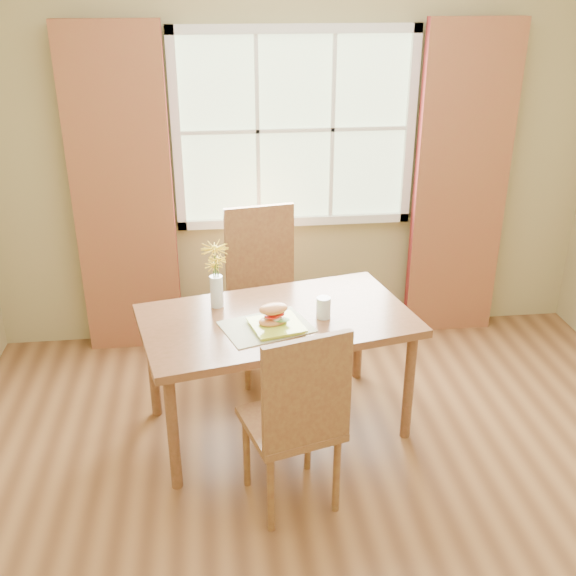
{
  "coord_description": "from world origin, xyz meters",
  "views": [
    {
      "loc": [
        -0.57,
        -2.59,
        2.41
      ],
      "look_at": [
        -0.19,
        0.65,
        0.91
      ],
      "focal_mm": 42.0,
      "sensor_mm": 36.0,
      "label": 1
    }
  ],
  "objects_px": {
    "water_glass": "(323,308)",
    "flower_vase": "(216,269)",
    "chair_near": "(298,415)",
    "chair_far": "(264,283)",
    "croissant_sandwich": "(273,315)",
    "dining_table": "(277,329)"
  },
  "relations": [
    {
      "from": "chair_near",
      "to": "water_glass",
      "type": "distance_m",
      "value": 0.74
    },
    {
      "from": "dining_table",
      "to": "chair_near",
      "type": "relative_size",
      "value": 1.58
    },
    {
      "from": "water_glass",
      "to": "flower_vase",
      "type": "height_order",
      "value": "flower_vase"
    },
    {
      "from": "chair_near",
      "to": "croissant_sandwich",
      "type": "distance_m",
      "value": 0.63
    },
    {
      "from": "chair_near",
      "to": "chair_far",
      "type": "xyz_separation_m",
      "value": [
        -0.04,
        1.42,
        0.04
      ]
    },
    {
      "from": "water_glass",
      "to": "flower_vase",
      "type": "bearing_deg",
      "value": 160.02
    },
    {
      "from": "flower_vase",
      "to": "chair_far",
      "type": "bearing_deg",
      "value": 60.22
    },
    {
      "from": "croissant_sandwich",
      "to": "flower_vase",
      "type": "height_order",
      "value": "flower_vase"
    },
    {
      "from": "croissant_sandwich",
      "to": "dining_table",
      "type": "bearing_deg",
      "value": 59.64
    },
    {
      "from": "chair_far",
      "to": "croissant_sandwich",
      "type": "bearing_deg",
      "value": -100.46
    },
    {
      "from": "chair_near",
      "to": "dining_table",
      "type": "bearing_deg",
      "value": 76.07
    },
    {
      "from": "chair_near",
      "to": "water_glass",
      "type": "height_order",
      "value": "chair_near"
    },
    {
      "from": "chair_near",
      "to": "water_glass",
      "type": "bearing_deg",
      "value": 55.34
    },
    {
      "from": "chair_near",
      "to": "flower_vase",
      "type": "distance_m",
      "value": 1.02
    },
    {
      "from": "dining_table",
      "to": "flower_vase",
      "type": "bearing_deg",
      "value": 139.45
    },
    {
      "from": "dining_table",
      "to": "flower_vase",
      "type": "distance_m",
      "value": 0.48
    },
    {
      "from": "dining_table",
      "to": "croissant_sandwich",
      "type": "distance_m",
      "value": 0.2
    },
    {
      "from": "chair_near",
      "to": "croissant_sandwich",
      "type": "xyz_separation_m",
      "value": [
        -0.06,
        0.58,
        0.24
      ]
    },
    {
      "from": "chair_near",
      "to": "chair_far",
      "type": "bearing_deg",
      "value": 75.7
    },
    {
      "from": "chair_near",
      "to": "water_glass",
      "type": "xyz_separation_m",
      "value": [
        0.23,
        0.67,
        0.22
      ]
    },
    {
      "from": "croissant_sandwich",
      "to": "flower_vase",
      "type": "distance_m",
      "value": 0.44
    },
    {
      "from": "croissant_sandwich",
      "to": "water_glass",
      "type": "height_order",
      "value": "croissant_sandwich"
    }
  ]
}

